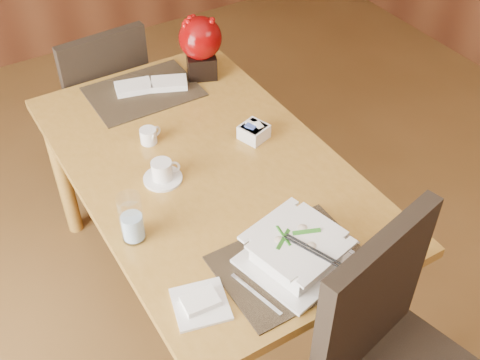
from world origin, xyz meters
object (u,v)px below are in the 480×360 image
soup_setting (296,252)px  coffee_cup (162,172)px  sugar_caddy (254,132)px  creamer_jug (148,136)px  dining_table (207,184)px  water_glass (131,218)px  berry_decor (201,44)px  bread_plate (201,304)px  far_chair (102,101)px

soup_setting → coffee_cup: bearing=94.4°
coffee_cup → sugar_caddy: bearing=4.9°
creamer_jug → dining_table: bearing=-74.7°
dining_table → water_glass: water_glass is taller
sugar_caddy → berry_decor: 0.52m
water_glass → creamer_jug: water_glass is taller
water_glass → bread_plate: bearing=-80.7°
dining_table → soup_setting: bearing=-89.1°
dining_table → water_glass: size_ratio=8.43×
coffee_cup → sugar_caddy: coffee_cup is taller
bread_plate → berry_decor: bearing=61.3°
soup_setting → sugar_caddy: (0.23, 0.60, -0.03)m
coffee_cup → far_chair: (0.09, 0.91, -0.27)m
berry_decor → sugar_caddy: bearing=-95.0°
soup_setting → coffee_cup: 0.59m
berry_decor → bread_plate: size_ratio=1.75×
soup_setting → far_chair: bearing=80.2°
creamer_jug → far_chair: (0.04, 0.69, -0.26)m
bread_plate → far_chair: size_ratio=0.17×
dining_table → sugar_caddy: (0.23, 0.04, 0.13)m
coffee_cup → sugar_caddy: 0.41m
creamer_jug → berry_decor: size_ratio=0.30×
creamer_jug → berry_decor: (0.40, 0.31, 0.12)m
dining_table → sugar_caddy: size_ratio=15.94×
bread_plate → sugar_caddy: bearing=46.8°
bread_plate → far_chair: bearing=80.8°
water_glass → bread_plate: size_ratio=1.15×
soup_setting → coffee_cup: (-0.18, 0.56, -0.02)m
creamer_jug → sugar_caddy: 0.40m
coffee_cup → berry_decor: bearing=50.0°
sugar_caddy → bread_plate: size_ratio=0.61×
far_chair → dining_table: bearing=91.2°
water_glass → far_chair: 1.19m
sugar_caddy → berry_decor: bearing=85.0°
water_glass → berry_decor: (0.65, 0.74, 0.07)m
coffee_cup → soup_setting: bearing=-72.4°
coffee_cup → creamer_jug: (0.05, 0.22, -0.00)m
berry_decor → bread_plate: berry_decor is taller
soup_setting → bread_plate: soup_setting is taller
coffee_cup → far_chair: 0.95m
creamer_jug → sugar_caddy: creamer_jug is taller
creamer_jug → bread_plate: size_ratio=0.53×
soup_setting → berry_decor: (0.27, 1.10, 0.10)m
creamer_jug → far_chair: size_ratio=0.09×
soup_setting → far_chair: far_chair is taller
water_glass → sugar_caddy: 0.65m
dining_table → berry_decor: size_ratio=5.52×
creamer_jug → berry_decor: berry_decor is taller
sugar_caddy → far_chair: bearing=109.7°
soup_setting → creamer_jug: size_ratio=4.13×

